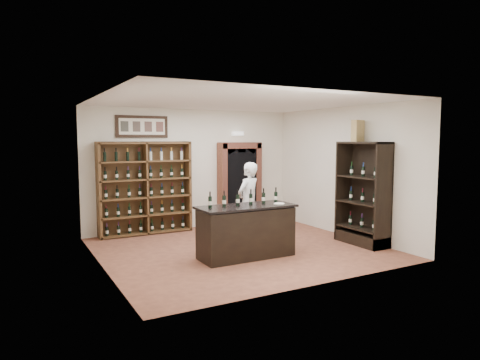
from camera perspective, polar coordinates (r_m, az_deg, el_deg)
name	(u,v)px	position (r m, az deg, el deg)	size (l,w,h in m)	color
floor	(240,249)	(8.93, 0.03, -9.15)	(5.50, 5.50, 0.00)	#95553B
ceiling	(240,102)	(8.68, 0.03, 10.40)	(5.50, 5.50, 0.00)	white
wall_back	(193,169)	(10.93, -6.28, 1.48)	(5.50, 0.04, 3.00)	white
wall_left	(101,183)	(7.75, -18.10, -0.39)	(0.04, 5.00, 3.00)	white
wall_right	(343,172)	(10.28, 13.60, 1.11)	(0.04, 5.00, 3.00)	white
wine_shelf	(145,188)	(10.38, -12.55, -1.05)	(2.20, 0.38, 2.20)	brown
framed_picture	(142,127)	(10.45, -12.93, 6.95)	(1.25, 0.04, 0.52)	black
arched_doorway	(239,181)	(11.34, -0.09, -0.18)	(1.17, 0.35, 2.17)	black
emergency_light	(238,134)	(11.37, -0.31, 6.20)	(0.30, 0.10, 0.10)	white
tasting_counter	(246,232)	(8.22, 0.83, -6.91)	(1.88, 0.78, 1.00)	black
counter_bottle_0	(210,202)	(7.85, -4.02, -2.95)	(0.07, 0.07, 0.30)	black
counter_bottle_1	(224,201)	(7.97, -2.13, -2.81)	(0.07, 0.07, 0.30)	black
counter_bottle_2	(238,200)	(8.10, -0.31, -2.67)	(0.07, 0.07, 0.30)	black
counter_bottle_3	(251,199)	(8.24, 1.46, -2.54)	(0.07, 0.07, 0.30)	black
counter_bottle_4	(264,198)	(8.39, 3.16, -2.40)	(0.07, 0.07, 0.30)	black
counter_bottle_5	(276,197)	(8.54, 4.80, -2.27)	(0.07, 0.07, 0.30)	black
side_cabinet	(363,209)	(9.57, 16.13, -3.77)	(0.48, 1.20, 2.20)	black
shopkeeper	(248,202)	(9.47, 1.12, -2.91)	(0.64, 0.42, 1.75)	white
plate	(279,204)	(8.32, 5.24, -3.16)	(0.21, 0.21, 0.02)	silver
wine_crate	(358,131)	(9.59, 15.43, 6.33)	(0.33, 0.13, 0.46)	tan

